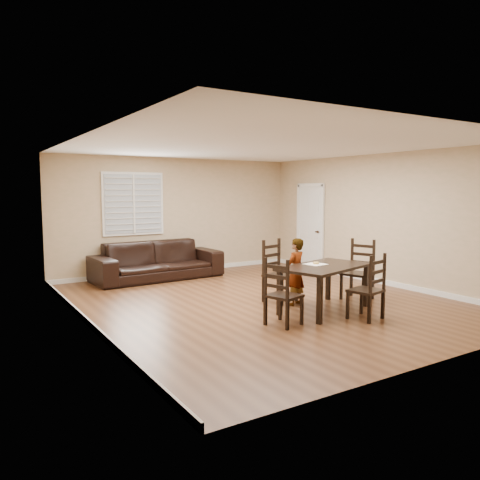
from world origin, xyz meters
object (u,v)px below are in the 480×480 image
object	(u,v)px
chair_right	(361,271)
donut	(316,263)
dining_table	(325,271)
child	(295,272)
chair_left	(279,296)
chair_near	(275,273)
sofa	(157,261)
chair_far	(373,290)

from	to	relation	value
chair_right	donut	xyz separation A→B (m)	(-1.20, -0.16, 0.28)
dining_table	child	bearing A→B (deg)	90.00
dining_table	chair_left	size ratio (longest dim) A/B	1.78
chair_near	chair_right	distance (m)	1.59
child	donut	xyz separation A→B (m)	(0.13, -0.38, 0.19)
dining_table	donut	distance (m)	0.21
child	sofa	distance (m)	3.63
chair_far	chair_right	size ratio (longest dim) A/B	0.94
chair_left	dining_table	bearing A→B (deg)	-91.20
chair_near	sofa	bearing A→B (deg)	92.89
chair_near	chair_right	size ratio (longest dim) A/B	1.02
dining_table	chair_right	xyz separation A→B (m)	(1.17, 0.34, -0.17)
dining_table	chair_far	bearing A→B (deg)	-90.48
chair_left	chair_right	bearing A→B (deg)	-91.13
dining_table	chair_near	bearing A→B (deg)	89.89
dining_table	chair_left	world-z (taller)	chair_left
chair_right	donut	world-z (taller)	chair_right
sofa	chair_near	bearing A→B (deg)	-75.42
chair_far	donut	world-z (taller)	chair_far
chair_left	donut	world-z (taller)	chair_left
dining_table	chair_far	distance (m)	0.87
chair_near	donut	xyz separation A→B (m)	(0.25, -0.81, 0.27)
sofa	chair_left	bearing A→B (deg)	-92.08
dining_table	donut	size ratio (longest dim) A/B	16.50
chair_far	dining_table	bearing A→B (deg)	-87.15
chair_right	chair_far	bearing A→B (deg)	-57.75
chair_near	donut	world-z (taller)	chair_near
chair_far	chair_left	size ratio (longest dim) A/B	1.02
chair_far	chair_left	xyz separation A→B (m)	(-1.39, 0.48, -0.01)
dining_table	chair_near	size ratio (longest dim) A/B	1.62
chair_right	sofa	xyz separation A→B (m)	(-2.42, 3.68, -0.08)
dining_table	donut	world-z (taller)	donut
chair_far	chair_left	world-z (taller)	chair_far
child	chair_far	bearing A→B (deg)	86.22
chair_right	donut	distance (m)	1.24
child	dining_table	bearing A→B (deg)	86.50
chair_near	chair_right	world-z (taller)	chair_near
chair_left	sofa	bearing A→B (deg)	-15.98
sofa	child	bearing A→B (deg)	-75.70
chair_far	chair_right	world-z (taller)	chair_right
dining_table	chair_right	distance (m)	1.23
donut	chair_left	bearing A→B (deg)	-155.82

